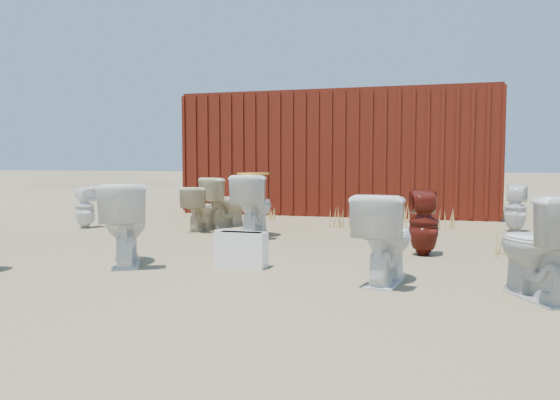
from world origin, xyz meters
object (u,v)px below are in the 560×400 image
(toilet_front_maroon, at_px, (424,223))
(toilet_back_a, at_px, (85,207))
(toilet_back_beige_right, at_px, (226,202))
(toilet_front_a, at_px, (124,224))
(toilet_back_e, at_px, (515,208))
(toilet_back_beige_left, at_px, (199,209))
(toilet_back_yellowlid, at_px, (253,206))
(toilet_front_e, at_px, (539,247))
(shipping_container, at_px, (341,154))
(toilet_front_c, at_px, (385,238))
(loose_tank, at_px, (241,250))

(toilet_front_maroon, xyz_separation_m, toilet_back_a, (-5.17, 1.13, -0.03))
(toilet_back_a, xyz_separation_m, toilet_back_beige_right, (2.06, 0.78, 0.06))
(toilet_front_a, xyz_separation_m, toilet_back_e, (4.14, 3.88, -0.06))
(toilet_back_beige_left, bearing_deg, toilet_back_yellowlid, 156.48)
(toilet_front_e, relative_size, toilet_back_a, 1.20)
(shipping_container, distance_m, toilet_front_e, 7.37)
(toilet_front_c, relative_size, loose_tank, 1.54)
(toilet_front_a, distance_m, toilet_back_a, 3.41)
(toilet_front_a, relative_size, toilet_front_c, 1.08)
(toilet_front_e, xyz_separation_m, toilet_back_beige_right, (-3.99, 3.66, -0.00))
(toilet_back_beige_right, bearing_deg, toilet_front_maroon, 173.23)
(toilet_back_beige_right, xyz_separation_m, toilet_back_e, (4.36, 0.58, -0.04))
(toilet_front_a, bearing_deg, toilet_back_e, -165.55)
(toilet_back_yellowlid, bearing_deg, toilet_front_e, 135.10)
(toilet_front_c, bearing_deg, toilet_back_beige_left, -34.46)
(toilet_back_a, distance_m, loose_tank, 4.18)
(toilet_front_maroon, relative_size, loose_tank, 1.45)
(toilet_front_e, distance_m, loose_tank, 2.65)
(toilet_back_yellowlid, bearing_deg, shipping_container, -101.93)
(toilet_front_c, distance_m, toilet_front_e, 1.19)
(toilet_front_a, xyz_separation_m, toilet_back_beige_left, (-0.40, 2.67, -0.08))
(toilet_front_a, relative_size, toilet_back_e, 1.18)
(toilet_front_c, xyz_separation_m, toilet_front_e, (1.17, -0.25, 0.01))
(toilet_front_e, distance_m, toilet_back_e, 4.26)
(toilet_back_a, height_order, toilet_back_beige_right, toilet_back_beige_right)
(toilet_back_a, xyz_separation_m, toilet_back_e, (6.43, 1.36, 0.02))
(toilet_back_a, height_order, toilet_back_beige_left, toilet_back_beige_left)
(toilet_front_c, bearing_deg, toilet_front_maroon, -92.30)
(toilet_back_beige_right, bearing_deg, loose_tank, 139.01)
(toilet_front_e, xyz_separation_m, toilet_back_beige_left, (-4.17, 3.03, -0.06))
(shipping_container, relative_size, toilet_back_beige_right, 7.59)
(toilet_front_a, height_order, toilet_back_yellowlid, toilet_back_yellowlid)
(shipping_container, distance_m, toilet_back_e, 4.08)
(toilet_front_c, bearing_deg, toilet_front_a, 5.84)
(toilet_back_beige_left, relative_size, toilet_back_beige_right, 0.85)
(toilet_front_a, height_order, toilet_back_a, toilet_front_a)
(toilet_back_a, height_order, toilet_back_yellowlid, toilet_back_yellowlid)
(toilet_back_yellowlid, xyz_separation_m, toilet_back_e, (3.56, 1.56, -0.08))
(loose_tank, bearing_deg, toilet_back_e, 52.12)
(toilet_front_maroon, height_order, toilet_back_beige_right, toilet_back_beige_right)
(shipping_container, relative_size, toilet_back_e, 8.56)
(toilet_front_c, xyz_separation_m, loose_tank, (-1.42, 0.30, -0.21))
(toilet_back_a, relative_size, toilet_back_yellowlid, 0.77)
(toilet_front_maroon, distance_m, loose_tank, 2.10)
(toilet_back_beige_left, bearing_deg, toilet_front_maroon, 154.65)
(shipping_container, xyz_separation_m, toilet_front_maroon, (1.79, -5.07, -0.84))
(toilet_front_maroon, relative_size, toilet_back_a, 1.09)
(toilet_back_a, bearing_deg, toilet_back_beige_left, -151.57)
(toilet_front_a, xyz_separation_m, toilet_back_yellowlid, (0.58, 2.33, 0.02))
(shipping_container, height_order, toilet_front_maroon, shipping_container)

